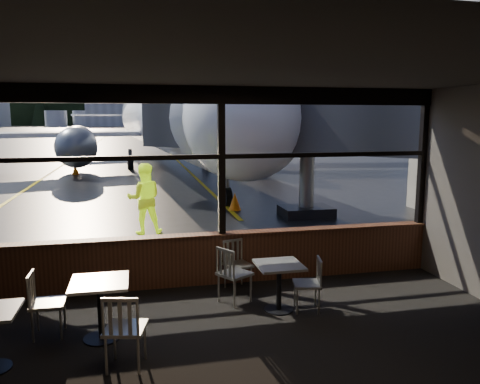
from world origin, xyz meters
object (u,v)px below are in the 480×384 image
object	(u,v)px
chair_near_n	(238,266)
cone_wing	(75,170)
cafe_table_mid	(101,310)
ground_crew	(144,199)
chair_mid_s	(125,329)
airliner	(170,74)
jet_bridge	(305,136)
chair_mid_w	(48,304)
chair_near_w	(235,274)
chair_near_e	(307,284)
cafe_table_near	(279,287)
cone_nose	(235,202)

from	to	relation	value
chair_near_n	cone_wing	size ratio (longest dim) A/B	1.66
cafe_table_mid	ground_crew	bearing A→B (deg)	83.10
cafe_table_mid	chair_mid_s	size ratio (longest dim) A/B	0.85
airliner	jet_bridge	world-z (taller)	airliner
chair_mid_w	chair_near_w	bearing A→B (deg)	102.30
airliner	cafe_table_mid	bearing A→B (deg)	-101.63
chair_near_w	chair_mid_s	bearing A→B (deg)	-76.65
chair_near_e	cafe_table_near	bearing A→B (deg)	89.22
cafe_table_near	chair_near_e	world-z (taller)	chair_near_e
jet_bridge	chair_near_w	distance (m)	7.63
airliner	chair_near_w	distance (m)	20.95
ground_crew	chair_mid_w	bearing A→B (deg)	75.26
ground_crew	chair_mid_s	bearing A→B (deg)	86.13
jet_bridge	ground_crew	size ratio (longest dim) A/B	6.13
chair_near_n	ground_crew	bearing A→B (deg)	-88.58
cafe_table_mid	cone_wing	xyz separation A→B (m)	(-2.59, 19.98, -0.15)
cafe_table_mid	chair_mid_s	bearing A→B (deg)	-67.58
cone_wing	airliner	bearing A→B (deg)	13.21
cone_nose	airliner	bearing A→B (deg)	94.66
chair_near_w	chair_near_e	bearing A→B (deg)	29.05
airliner	jet_bridge	size ratio (longest dim) A/B	3.19
chair_near_e	cone_wing	bearing A→B (deg)	28.96
cafe_table_near	cafe_table_mid	world-z (taller)	cafe_table_mid
chair_near_w	chair_near_n	size ratio (longest dim) A/B	1.09
chair_mid_s	jet_bridge	bearing A→B (deg)	69.75
chair_mid_s	cone_nose	distance (m)	9.85
chair_near_w	chair_mid_w	distance (m)	2.79
chair_near_e	cone_nose	bearing A→B (deg)	8.69
ground_crew	cone_wing	distance (m)	14.44
chair_mid_w	cafe_table_mid	bearing A→B (deg)	69.25
chair_near_e	chair_mid_s	size ratio (longest dim) A/B	0.88
chair_near_n	cone_wing	xyz separation A→B (m)	(-4.79, 18.57, -0.17)
chair_near_e	chair_near_n	world-z (taller)	chair_near_n
airliner	chair_near_n	bearing A→B (deg)	-95.81
chair_near_e	chair_mid_s	bearing A→B (deg)	125.16
jet_bridge	ground_crew	distance (m)	5.29
cone_nose	chair_mid_w	bearing A→B (deg)	-118.01
cafe_table_near	chair_near_n	distance (m)	1.11
cafe_table_mid	chair_near_n	size ratio (longest dim) A/B	0.95
cone_nose	cone_wing	bearing A→B (deg)	118.48
cafe_table_mid	chair_near_w	world-z (taller)	chair_near_w
chair_near_w	chair_mid_s	world-z (taller)	chair_mid_s
chair_mid_s	cone_nose	xyz separation A→B (m)	(3.32, 9.28, -0.20)
cafe_table_near	chair_near_e	size ratio (longest dim) A/B	0.89
chair_near_n	ground_crew	distance (m)	4.78
cafe_table_near	cafe_table_mid	bearing A→B (deg)	-171.53
jet_bridge	chair_near_w	bearing A→B (deg)	-118.96
chair_near_w	cone_nose	size ratio (longest dim) A/B	1.68
ground_crew	cone_nose	world-z (taller)	ground_crew
cafe_table_mid	cone_nose	size ratio (longest dim) A/B	1.46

